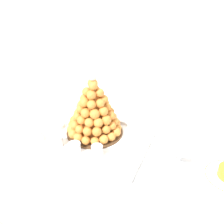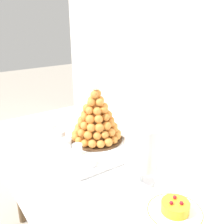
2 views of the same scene
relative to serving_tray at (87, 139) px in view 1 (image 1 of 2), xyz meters
name	(u,v)px [view 1 (image 1 of 2)]	position (x,y,z in m)	size (l,w,h in m)	color
backdrop_wall	(182,2)	(0.20, 1.08, 0.49)	(4.80, 0.10, 2.50)	silver
buffet_table	(127,164)	(0.20, 0.02, -0.10)	(1.56, 0.77, 0.75)	brown
serving_tray	(87,139)	(0.00, 0.00, 0.00)	(0.58, 0.39, 0.02)	white
croquembouche	(94,111)	(0.01, 0.07, 0.13)	(0.28, 0.28, 0.32)	#4C331E
dessert_cup_left	(37,135)	(-0.21, -0.09, 0.03)	(0.06, 0.06, 0.05)	silver
dessert_cup_mid_left	(58,141)	(-0.10, -0.09, 0.03)	(0.05, 0.05, 0.05)	silver
dessert_cup_centre	(75,148)	(0.00, -0.11, 0.02)	(0.06, 0.06, 0.05)	silver
dessert_cup_mid_right	(97,152)	(0.10, -0.10, 0.03)	(0.05, 0.05, 0.06)	silver
dessert_cup_right	(121,159)	(0.21, -0.09, 0.02)	(0.06, 0.06, 0.05)	silver
creme_brulee_ramekin	(57,125)	(-0.19, 0.04, 0.01)	(0.08, 0.08, 0.02)	white
macaron_goblet	(183,130)	(0.43, 0.02, 0.15)	(0.14, 0.14, 0.26)	white
wine_glass	(78,101)	(-0.13, 0.17, 0.10)	(0.08, 0.08, 0.15)	silver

